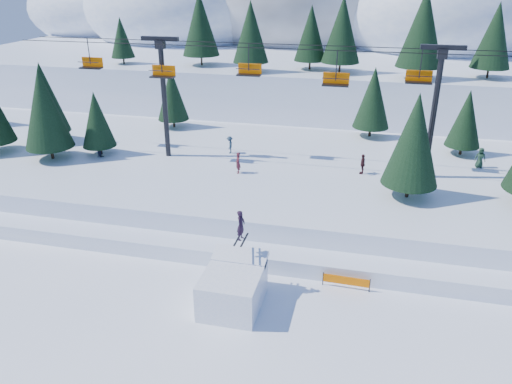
% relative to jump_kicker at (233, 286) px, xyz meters
% --- Properties ---
extents(ground, '(160.00, 160.00, 0.00)m').
position_rel_jump_kicker_xyz_m(ground, '(-1.62, -1.55, -1.22)').
color(ground, white).
rests_on(ground, ground).
extents(mid_shelf, '(70.00, 22.00, 2.50)m').
position_rel_jump_kicker_xyz_m(mid_shelf, '(-1.62, 16.45, 0.03)').
color(mid_shelf, white).
rests_on(mid_shelf, ground).
extents(berm, '(70.00, 6.00, 1.10)m').
position_rel_jump_kicker_xyz_m(berm, '(-1.62, 6.45, -0.67)').
color(berm, white).
rests_on(berm, ground).
extents(mountain_ridge, '(119.00, 60.05, 26.46)m').
position_rel_jump_kicker_xyz_m(mountain_ridge, '(-6.70, 71.79, 8.42)').
color(mountain_ridge, white).
rests_on(mountain_ridge, ground).
extents(jump_kicker, '(3.23, 4.42, 5.30)m').
position_rel_jump_kicker_xyz_m(jump_kicker, '(0.00, 0.00, 0.00)').
color(jump_kicker, white).
rests_on(jump_kicker, ground).
extents(chairlift, '(46.00, 3.21, 10.28)m').
position_rel_jump_kicker_xyz_m(chairlift, '(0.26, 16.50, 8.10)').
color(chairlift, black).
rests_on(chairlift, mid_shelf).
extents(conifer_stand, '(63.30, 18.14, 9.85)m').
position_rel_jump_kicker_xyz_m(conifer_stand, '(3.95, 17.04, 5.70)').
color(conifer_stand, black).
rests_on(conifer_stand, mid_shelf).
extents(distant_skiers, '(33.39, 6.52, 1.83)m').
position_rel_jump_kicker_xyz_m(distant_skiers, '(-2.05, 16.71, 2.14)').
color(distant_skiers, '#2A2C48').
rests_on(distant_skiers, mid_shelf).
extents(banner_near, '(2.86, 0.16, 0.90)m').
position_rel_jump_kicker_xyz_m(banner_near, '(6.21, 3.05, -0.68)').
color(banner_near, black).
rests_on(banner_near, ground).
extents(banner_far, '(2.86, 0.08, 0.90)m').
position_rel_jump_kicker_xyz_m(banner_far, '(7.37, 3.63, -0.68)').
color(banner_far, black).
rests_on(banner_far, ground).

